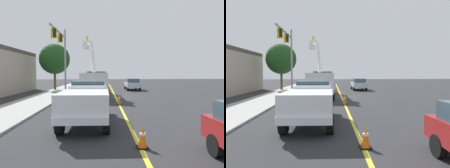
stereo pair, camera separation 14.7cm
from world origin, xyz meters
The scene contains 11 objects.
ground centered at (0.00, 0.00, 0.00)m, with size 120.00×120.00×0.00m, color #2D2D30.
sidewalk_far_side centered at (0.36, 7.14, 0.06)m, with size 60.00×3.60×0.12m, color #9E9E99.
lane_centre_stripe centered at (0.00, 0.00, 0.00)m, with size 50.00×0.16×0.01m, color yellow.
utility_bucket_truck centered at (0.07, 2.10, 1.60)m, with size 8.32×2.92×6.50m.
service_pickup_truck centered at (-11.21, 2.65, 1.12)m, with size 5.70×2.42×2.06m.
passing_minivan centered at (8.43, -3.40, 0.97)m, with size 4.89×2.15×1.69m.
traffic_cone_leading centered at (-14.74, 0.68, 0.36)m, with size 0.40×0.40×0.74m.
traffic_cone_mid_front centered at (-5.28, 0.28, 0.41)m, with size 0.40×0.40×0.83m.
traffic_cone_mid_rear centered at (3.23, 0.31, 0.41)m, with size 0.40×0.40×0.82m.
traffic_signal_mast centered at (3.14, 5.98, 5.42)m, with size 7.44×0.71×8.03m.
street_tree_right centered at (8.45, 7.80, 4.49)m, with size 4.32×4.32×6.66m.
Camera 2 is at (-21.34, 2.16, 2.52)m, focal length 32.67 mm.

